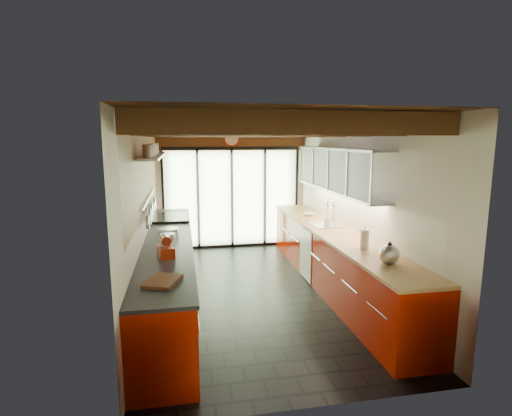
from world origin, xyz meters
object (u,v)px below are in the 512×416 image
at_px(stand_mixer, 166,248).
at_px(kettle, 389,253).
at_px(bowl, 309,214).
at_px(soap_bottle, 327,221).
at_px(paper_towel, 365,239).

height_order(stand_mixer, kettle, kettle).
bearing_deg(stand_mixer, bowl, 40.97).
height_order(stand_mixer, bowl, stand_mixer).
bearing_deg(stand_mixer, soap_bottle, 26.13).
distance_m(stand_mixer, kettle, 2.65).
bearing_deg(kettle, soap_bottle, 90.00).
relative_size(paper_towel, bowl, 1.58).
bearing_deg(stand_mixer, paper_towel, -2.59).
distance_m(kettle, soap_bottle, 2.00).
bearing_deg(soap_bottle, stand_mixer, -153.87).
xyz_separation_m(paper_towel, soap_bottle, (0.00, 1.36, -0.03)).
height_order(soap_bottle, bowl, soap_bottle).
height_order(kettle, soap_bottle, kettle).
xyz_separation_m(soap_bottle, bowl, (0.00, 0.96, -0.08)).
relative_size(stand_mixer, bowl, 1.73).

